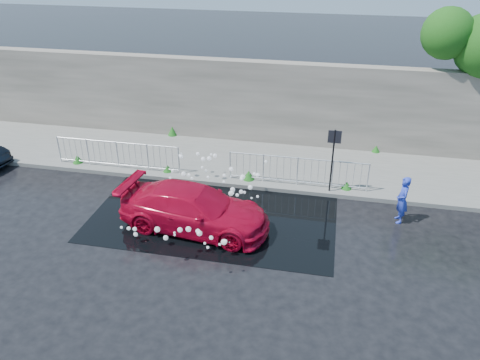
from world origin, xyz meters
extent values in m
plane|color=black|center=(0.00, 0.00, 0.00)|extent=(90.00, 90.00, 0.00)
cube|color=#5F5F5B|center=(0.00, 5.00, 0.07)|extent=(30.00, 4.00, 0.15)
cube|color=#5F5F5B|center=(0.00, 3.00, 0.08)|extent=(30.00, 0.25, 0.16)
cube|color=#59544B|center=(0.00, 7.20, 1.90)|extent=(30.00, 0.60, 3.50)
cube|color=black|center=(0.50, 1.00, 0.01)|extent=(8.00, 5.00, 0.01)
cylinder|color=black|center=(4.20, 3.10, 1.25)|extent=(0.06, 0.06, 2.50)
cube|color=black|center=(4.20, 3.10, 2.25)|extent=(0.45, 0.04, 0.45)
sphere|color=#18380D|center=(8.00, 7.40, 5.00)|extent=(1.95, 1.95, 1.95)
cylinder|color=silver|center=(-6.50, 3.35, 0.70)|extent=(0.05, 0.05, 1.10)
cylinder|color=silver|center=(-1.50, 3.35, 0.70)|extent=(0.05, 0.05, 1.10)
cylinder|color=silver|center=(-4.00, 3.35, 1.22)|extent=(5.00, 0.04, 0.04)
cylinder|color=silver|center=(-4.00, 3.35, 0.27)|extent=(5.00, 0.04, 0.04)
cylinder|color=silver|center=(0.50, 3.35, 0.70)|extent=(0.05, 0.05, 1.10)
cylinder|color=silver|center=(5.50, 3.35, 0.70)|extent=(0.05, 0.05, 1.10)
cylinder|color=silver|center=(3.00, 3.35, 1.22)|extent=(5.00, 0.04, 0.04)
cylinder|color=silver|center=(3.00, 3.35, 0.27)|extent=(5.00, 0.04, 0.04)
cone|color=#1A4F15|center=(-5.80, 3.40, 0.32)|extent=(0.40, 0.40, 0.33)
cone|color=#1A4F15|center=(-2.00, 3.40, 0.28)|extent=(0.36, 0.36, 0.27)
cone|color=#1A4F15|center=(1.20, 3.40, 0.33)|extent=(0.44, 0.44, 0.36)
cone|color=#1A4F15|center=(4.80, 3.40, 0.29)|extent=(0.38, 0.38, 0.28)
cone|color=#1A4F15|center=(-3.00, 6.90, 0.36)|extent=(0.42, 0.42, 0.42)
cone|color=#1A4F15|center=(6.00, 6.90, 0.29)|extent=(0.34, 0.34, 0.28)
sphere|color=white|center=(0.73, 2.52, 0.96)|extent=(0.16, 0.16, 0.16)
sphere|color=white|center=(1.15, 1.56, 0.49)|extent=(0.12, 0.12, 0.12)
sphere|color=white|center=(-1.28, 3.02, 1.03)|extent=(0.16, 0.16, 0.16)
sphere|color=white|center=(-0.31, 2.42, 0.97)|extent=(0.09, 0.09, 0.09)
sphere|color=white|center=(-0.27, 3.53, 0.97)|extent=(0.09, 0.09, 0.09)
sphere|color=white|center=(1.87, 3.15, 1.06)|extent=(0.11, 0.11, 0.11)
sphere|color=white|center=(-1.35, 3.06, 1.06)|extent=(0.08, 0.08, 0.08)
sphere|color=white|center=(-1.40, 2.32, 0.77)|extent=(0.11, 0.11, 0.11)
sphere|color=white|center=(1.66, 1.44, 0.50)|extent=(0.07, 0.07, 0.07)
sphere|color=white|center=(1.39, 1.60, 0.60)|extent=(0.10, 0.10, 0.10)
sphere|color=white|center=(0.64, 1.36, 0.39)|extent=(0.11, 0.11, 0.11)
sphere|color=white|center=(-0.55, 1.94, 0.75)|extent=(0.10, 0.10, 0.10)
sphere|color=white|center=(-0.94, 2.20, 0.75)|extent=(0.18, 0.18, 0.18)
sphere|color=white|center=(1.27, 1.60, 0.61)|extent=(0.14, 0.14, 0.14)
sphere|color=white|center=(0.84, 1.24, 0.36)|extent=(0.07, 0.07, 0.07)
sphere|color=white|center=(-0.21, 3.02, 1.05)|extent=(0.17, 0.17, 0.17)
sphere|color=white|center=(-0.89, 1.62, 0.44)|extent=(0.08, 0.08, 0.08)
sphere|color=white|center=(-1.31, 1.82, 0.75)|extent=(0.10, 0.10, 0.10)
sphere|color=white|center=(-1.06, 1.28, 0.48)|extent=(0.11, 0.11, 0.11)
sphere|color=white|center=(0.98, 1.63, 0.64)|extent=(0.17, 0.17, 0.17)
sphere|color=white|center=(-0.04, 3.23, 1.09)|extent=(0.15, 0.15, 0.15)
sphere|color=white|center=(-0.48, 3.15, 0.94)|extent=(0.16, 0.16, 0.16)
sphere|color=white|center=(0.79, 2.19, 0.84)|extent=(0.06, 0.06, 0.06)
sphere|color=white|center=(-1.15, 1.08, 0.24)|extent=(0.10, 0.10, 0.10)
sphere|color=white|center=(-0.50, 1.55, 0.49)|extent=(0.10, 0.10, 0.10)
sphere|color=white|center=(-0.20, 2.53, 0.80)|extent=(0.09, 0.09, 0.09)
sphere|color=white|center=(-0.69, 2.03, 0.83)|extent=(0.12, 0.12, 0.12)
sphere|color=white|center=(0.51, 2.36, 0.77)|extent=(0.12, 0.12, 0.12)
sphere|color=white|center=(1.83, 1.65, 0.46)|extent=(0.10, 0.10, 0.10)
sphere|color=white|center=(1.17, 2.21, 0.77)|extent=(0.14, 0.14, 0.14)
sphere|color=white|center=(0.97, 1.71, 0.46)|extent=(0.08, 0.08, 0.08)
sphere|color=white|center=(0.55, 2.11, 0.65)|extent=(0.10, 0.10, 0.10)
sphere|color=white|center=(-0.77, 3.44, 1.00)|extent=(0.14, 0.14, 0.14)
sphere|color=white|center=(0.93, 1.54, 0.54)|extent=(0.17, 0.17, 0.17)
sphere|color=white|center=(0.00, 2.07, 0.79)|extent=(0.10, 0.10, 0.10)
sphere|color=white|center=(-1.43, 3.45, 0.95)|extent=(0.08, 0.08, 0.08)
sphere|color=white|center=(1.54, 1.87, 0.66)|extent=(0.16, 0.16, 0.16)
sphere|color=white|center=(1.68, 2.54, 0.81)|extent=(0.16, 0.16, 0.16)
sphere|color=white|center=(1.54, 2.62, 0.80)|extent=(0.12, 0.12, 0.12)
sphere|color=white|center=(-1.54, 1.36, 0.29)|extent=(0.08, 0.08, 0.08)
sphere|color=white|center=(-1.36, 1.52, 0.32)|extent=(0.11, 0.11, 0.11)
sphere|color=white|center=(1.19, 2.27, 0.83)|extent=(0.18, 0.18, 0.18)
sphere|color=white|center=(0.54, -1.09, 0.71)|extent=(0.14, 0.14, 0.14)
sphere|color=white|center=(0.10, -1.36, 0.87)|extent=(0.15, 0.15, 0.15)
sphere|color=white|center=(0.60, -1.12, 0.66)|extent=(0.17, 0.17, 0.17)
sphere|color=white|center=(1.71, -0.92, 0.43)|extent=(0.09, 0.09, 0.09)
sphere|color=white|center=(0.33, -1.29, 0.88)|extent=(0.16, 0.16, 0.16)
sphere|color=white|center=(0.05, -1.68, 0.90)|extent=(0.06, 0.06, 0.06)
sphere|color=white|center=(1.43, -2.03, 1.04)|extent=(0.07, 0.07, 0.07)
sphere|color=white|center=(-1.50, -1.76, 1.00)|extent=(0.08, 0.08, 0.08)
sphere|color=white|center=(0.77, -1.19, 0.38)|extent=(0.08, 0.08, 0.08)
sphere|color=white|center=(1.14, -2.15, 0.98)|extent=(0.08, 0.08, 0.08)
sphere|color=white|center=(1.43, -0.86, 0.32)|extent=(0.12, 0.12, 0.12)
sphere|color=white|center=(-1.43, -1.07, 0.31)|extent=(0.14, 0.14, 0.14)
sphere|color=white|center=(-0.18, -1.80, 0.86)|extent=(0.14, 0.14, 0.14)
sphere|color=white|center=(-1.69, -0.96, 0.41)|extent=(0.12, 0.12, 0.12)
sphere|color=white|center=(0.03, -1.63, 0.95)|extent=(0.07, 0.07, 0.07)
sphere|color=white|center=(1.33, -1.17, 0.50)|extent=(0.18, 0.18, 0.18)
sphere|color=white|center=(-1.45, -1.06, 0.49)|extent=(0.13, 0.13, 0.13)
sphere|color=white|center=(-0.70, -1.11, 0.61)|extent=(0.18, 0.18, 0.18)
sphere|color=white|center=(0.95, -1.15, 0.58)|extent=(0.13, 0.13, 0.13)
sphere|color=white|center=(1.40, -1.21, 0.56)|extent=(0.10, 0.10, 0.10)
imported|color=#AA0623|center=(0.09, 0.10, 0.69)|extent=(4.95, 2.44, 1.39)
imported|color=#263AC0|center=(6.50, 1.80, 0.80)|extent=(0.44, 0.62, 1.60)
camera|label=1|loc=(4.01, -11.86, 8.42)|focal=35.00mm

